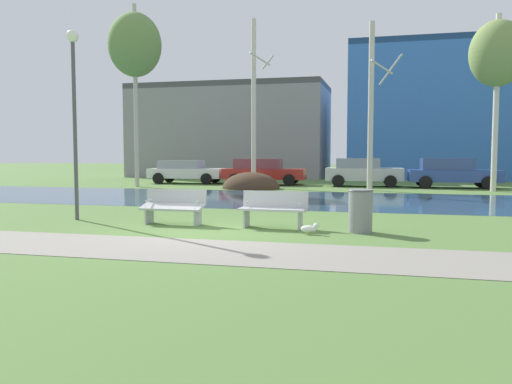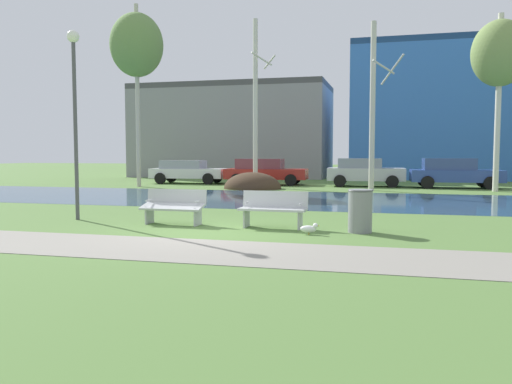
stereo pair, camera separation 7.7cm
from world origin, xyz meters
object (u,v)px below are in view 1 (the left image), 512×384
Objects in this scene: bench_right at (273,208)px; parked_wagon_fourth_blue at (452,172)px; trash_bin at (360,210)px; streetlamp at (74,93)px; seagull at (310,229)px; parked_van_nearest_white at (186,171)px; parked_sedan_second_red at (263,171)px; parked_hatch_third_silver at (363,172)px; bench_left at (174,206)px.

parked_wagon_fourth_blue reaches higher than bench_right.
streetlamp is at bearing 176.78° from trash_bin.
bench_right reaches higher than seagull.
bench_right is 18.84m from parked_van_nearest_white.
seagull is (-1.05, -0.58, -0.37)m from trash_bin.
bench_right is at bearing -75.71° from parked_sedan_second_red.
parked_van_nearest_white is 0.96× the size of parked_sedan_second_red.
parked_wagon_fourth_blue is at bearing -3.35° from parked_hatch_third_silver.
seagull is at bearing -38.95° from bench_right.
seagull is 7.24m from streetlamp.
parked_sedan_second_red is (-4.21, 16.51, 0.30)m from bench_right.
parked_wagon_fourth_blue is (14.67, -0.43, 0.07)m from parked_van_nearest_white.
trash_bin is at bearing -2.62° from bench_left.
trash_bin is at bearing -87.51° from parked_hatch_third_silver.
parked_wagon_fourth_blue is (4.80, 16.98, 0.66)m from seagull.
parked_sedan_second_red is 1.13× the size of parked_hatch_third_silver.
streetlamp reaches higher than trash_bin.
parked_sedan_second_red reaches higher than bench_right.
parked_wagon_fourth_blue is at bearing 54.97° from streetlamp.
bench_left is 4.59m from trash_bin.
parked_wagon_fourth_blue reaches higher than parked_sedan_second_red.
seagull is 20.01m from parked_van_nearest_white.
parked_wagon_fourth_blue reaches higher than seagull.
parked_sedan_second_red is at bearing 178.13° from parked_wagon_fourth_blue.
parked_sedan_second_red is (-5.19, 17.30, 0.64)m from seagull.
parked_van_nearest_white is (-8.88, 16.61, 0.25)m from bench_right.
parked_sedan_second_red is at bearing 85.76° from streetlamp.
seagull is 18.08m from parked_sedan_second_red.
parked_van_nearest_white is (-6.34, 16.61, 0.25)m from bench_left.
trash_bin is 20.05m from parked_van_nearest_white.
parked_sedan_second_red is (4.68, -0.10, 0.04)m from parked_van_nearest_white.
parked_van_nearest_white is 10.20m from parked_hatch_third_silver.
bench_left is 16.59m from parked_sedan_second_red.
parked_wagon_fourth_blue is at bearing 77.13° from trash_bin.
parked_wagon_fourth_blue is at bearing -1.66° from parked_van_nearest_white.
bench_left is at bearing -117.24° from parked_wagon_fourth_blue.
parked_sedan_second_red is 5.52m from parked_hatch_third_silver.
seagull is at bearing -91.10° from parked_hatch_third_silver.
streetlamp is at bearing 171.08° from seagull.
bench_right is at bearing 174.12° from trash_bin.
parked_hatch_third_silver is (1.31, 16.44, 0.32)m from bench_right.
trash_bin is at bearing -102.87° from parked_wagon_fourth_blue.
seagull is at bearing -105.79° from parked_wagon_fourth_blue.
parked_van_nearest_white is (-10.92, 16.82, 0.22)m from trash_bin.
streetlamp is at bearing -125.03° from parked_wagon_fourth_blue.
streetlamp reaches higher than bench_left.
parked_van_nearest_white is at bearing 118.15° from bench_right.
parked_van_nearest_white reaches higher than seagull.
parked_sedan_second_red is (1.21, 16.30, -2.59)m from streetlamp.
parked_van_nearest_white reaches higher than trash_bin.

